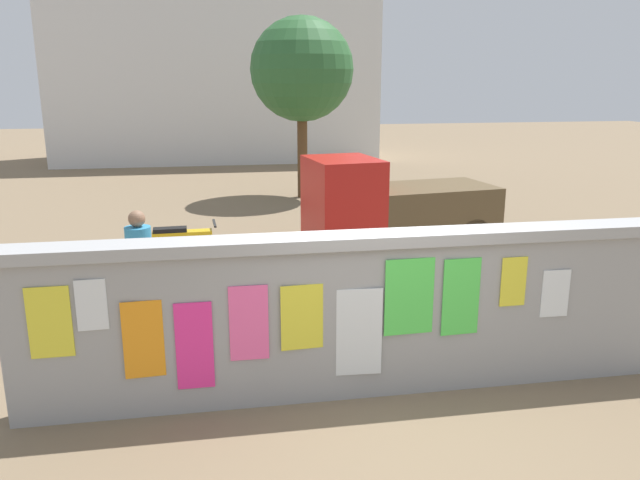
# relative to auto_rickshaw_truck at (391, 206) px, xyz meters

# --- Properties ---
(ground) EXTENTS (60.00, 60.00, 0.00)m
(ground) POSITION_rel_auto_rickshaw_truck_xyz_m (-1.71, 2.62, -0.90)
(ground) COLOR #7A664C
(poster_wall) EXTENTS (7.57, 0.42, 1.76)m
(poster_wall) POSITION_rel_auto_rickshaw_truck_xyz_m (-1.72, -5.38, 0.00)
(poster_wall) COLOR #989898
(poster_wall) RESTS_ON ground
(auto_rickshaw_truck) EXTENTS (3.77, 1.99, 1.85)m
(auto_rickshaw_truck) POSITION_rel_auto_rickshaw_truck_xyz_m (0.00, 0.00, 0.00)
(auto_rickshaw_truck) COLOR black
(auto_rickshaw_truck) RESTS_ON ground
(motorcycle) EXTENTS (1.90, 0.56, 0.87)m
(motorcycle) POSITION_rel_auto_rickshaw_truck_xyz_m (-3.94, -0.71, -0.44)
(motorcycle) COLOR black
(motorcycle) RESTS_ON ground
(bicycle_near) EXTENTS (1.71, 0.44, 0.95)m
(bicycle_near) POSITION_rel_auto_rickshaw_truck_xyz_m (-1.42, -2.82, -0.54)
(bicycle_near) COLOR black
(bicycle_near) RESTS_ON ground
(person_walking) EXTENTS (0.37, 0.37, 1.62)m
(person_walking) POSITION_rel_auto_rickshaw_truck_xyz_m (-4.35, -3.12, 0.09)
(person_walking) COLOR purple
(person_walking) RESTS_ON ground
(tree_roadside) EXTENTS (2.78, 2.78, 4.88)m
(tree_roadside) POSITION_rel_auto_rickshaw_truck_xyz_m (-0.84, 5.94, 2.56)
(tree_roadside) COLOR brown
(tree_roadside) RESTS_ON ground
(building_background) EXTENTS (12.76, 4.60, 7.06)m
(building_background) POSITION_rel_auto_rickshaw_truck_xyz_m (-2.99, 14.98, 2.65)
(building_background) COLOR silver
(building_background) RESTS_ON ground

